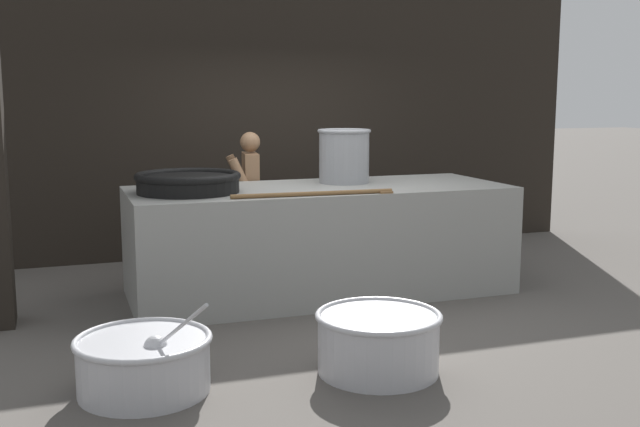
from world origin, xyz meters
TOP-DOWN VIEW (x-y plane):
  - ground_plane at (0.00, 0.00)m, footprint 60.00×60.00m
  - back_wall at (0.00, 2.16)m, footprint 8.41×0.24m
  - hearth_platform at (0.00, 0.00)m, footprint 3.66×1.41m
  - giant_wok_near at (-1.28, -0.02)m, footprint 0.96×0.96m
  - stock_pot at (0.34, 0.25)m, footprint 0.54×0.54m
  - stirring_paddle at (-0.21, -0.61)m, footprint 1.48×0.14m
  - cook at (-0.46, 0.96)m, footprint 0.39×0.59m
  - prep_bowl_vegetables at (-1.92, -1.99)m, footprint 0.90×1.10m
  - prep_bowl_meat at (-0.33, -2.17)m, footprint 0.89×0.89m

SIDE VIEW (x-z plane):
  - ground_plane at x=0.00m, z-range 0.00..0.00m
  - prep_bowl_vegetables at x=-1.92m, z-range -0.16..0.58m
  - prep_bowl_meat at x=-0.33m, z-range 0.02..0.45m
  - hearth_platform at x=0.00m, z-range 0.00..1.05m
  - cook at x=-0.46m, z-range 0.06..1.60m
  - stirring_paddle at x=-0.21m, z-range 1.05..1.09m
  - giant_wok_near at x=-1.28m, z-range 1.06..1.24m
  - stock_pot at x=0.34m, z-range 1.06..1.60m
  - back_wall at x=0.00m, z-range 0.00..3.45m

